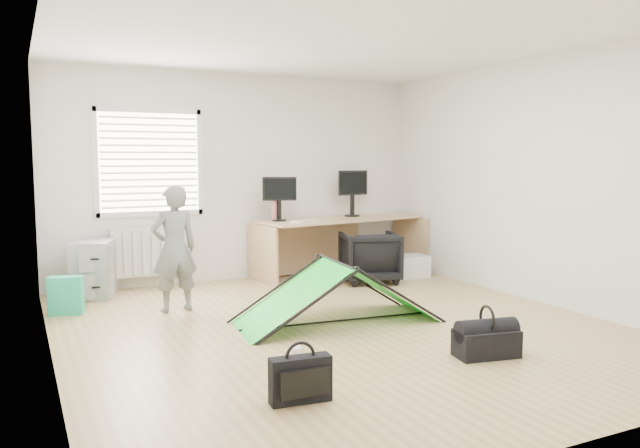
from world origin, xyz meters
name	(u,v)px	position (x,y,z in m)	size (l,w,h in m)	color
ground	(339,327)	(0.00, 0.00, 0.00)	(5.50, 5.50, 0.00)	tan
back_wall	(242,177)	(0.00, 2.75, 1.35)	(5.00, 0.02, 2.70)	silver
window	(149,162)	(-1.20, 2.71, 1.55)	(1.20, 0.06, 1.20)	silver
radiator	(153,251)	(-1.20, 2.67, 0.45)	(1.00, 0.12, 0.60)	silver
desk	(341,247)	(1.27, 2.33, 0.39)	(2.32, 0.74, 0.79)	tan
filing_cabinet	(94,269)	(-1.93, 2.42, 0.33)	(0.42, 0.56, 0.66)	#97999C
monitor_left	(279,205)	(0.36, 2.34, 1.00)	(0.44, 0.10, 0.42)	black
monitor_right	(352,200)	(1.54, 2.50, 1.02)	(0.49, 0.11, 0.47)	black
keyboard	(306,221)	(0.65, 2.12, 0.80)	(0.44, 0.15, 0.02)	beige
thermos	(274,211)	(0.31, 2.38, 0.92)	(0.07, 0.07, 0.26)	#AC6061
office_chair	(370,257)	(1.39, 1.76, 0.33)	(0.70, 0.72, 0.65)	black
person	(174,249)	(-1.24, 1.31, 0.66)	(0.48, 0.32, 1.32)	slate
kite	(336,292)	(0.06, 0.16, 0.30)	(1.94, 0.85, 0.60)	#13CF27
storage_crate	(408,266)	(2.04, 1.84, 0.14)	(0.52, 0.36, 0.29)	silver
tote_bag	(66,296)	(-2.28, 1.67, 0.20)	(0.33, 0.15, 0.40)	#23AC80
laptop_bag	(300,379)	(-1.08, -1.51, 0.15)	(0.41, 0.12, 0.31)	black
white_box	(296,352)	(-0.74, -0.66, 0.04)	(0.09, 0.09, 0.09)	silver
duffel_bag	(486,343)	(0.66, -1.31, 0.11)	(0.51, 0.26, 0.22)	black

